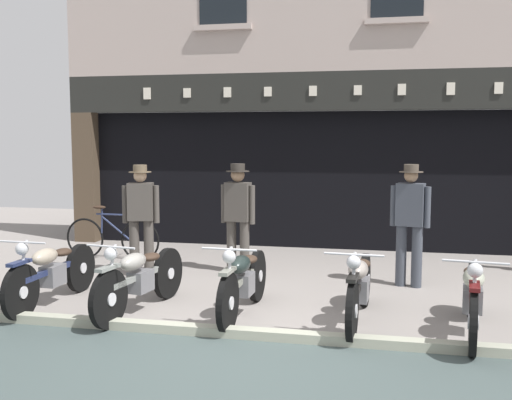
% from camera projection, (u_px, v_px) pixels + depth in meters
% --- Properties ---
extents(ground, '(21.63, 22.00, 0.18)m').
position_uv_depth(ground, '(233.00, 382.00, 5.24)').
color(ground, gray).
extents(shop_facade, '(9.93, 4.42, 6.54)m').
position_uv_depth(shop_facade, '(322.00, 154.00, 12.81)').
color(shop_facade, black).
rests_on(shop_facade, ground).
extents(motorcycle_left, '(0.62, 1.98, 0.92)m').
position_uv_depth(motorcycle_left, '(52.00, 272.00, 7.48)').
color(motorcycle_left, black).
rests_on(motorcycle_left, ground).
extents(motorcycle_center_left, '(0.62, 1.99, 0.93)m').
position_uv_depth(motorcycle_center_left, '(140.00, 277.00, 7.16)').
color(motorcycle_center_left, black).
rests_on(motorcycle_center_left, ground).
extents(motorcycle_center, '(0.62, 1.97, 0.93)m').
position_uv_depth(motorcycle_center, '(243.00, 280.00, 7.02)').
color(motorcycle_center, black).
rests_on(motorcycle_center, ground).
extents(motorcycle_center_right, '(0.62, 2.05, 0.92)m').
position_uv_depth(motorcycle_center_right, '(359.00, 286.00, 6.77)').
color(motorcycle_center_right, black).
rests_on(motorcycle_center_right, ground).
extents(motorcycle_right, '(0.62, 2.00, 0.93)m').
position_uv_depth(motorcycle_right, '(473.00, 295.00, 6.35)').
color(motorcycle_right, black).
rests_on(motorcycle_right, ground).
extents(salesman_left, '(0.55, 0.34, 1.70)m').
position_uv_depth(salesman_left, '(141.00, 215.00, 9.00)').
color(salesman_left, '#47423D').
rests_on(salesman_left, ground).
extents(shopkeeper_center, '(0.56, 0.36, 1.71)m').
position_uv_depth(shopkeeper_center, '(238.00, 212.00, 9.22)').
color(shopkeeper_center, '#47423D').
rests_on(shopkeeper_center, ground).
extents(salesman_right, '(0.55, 0.33, 1.74)m').
position_uv_depth(salesman_right, '(410.00, 219.00, 8.35)').
color(salesman_right, '#3D424C').
rests_on(salesman_right, ground).
extents(advert_board_near, '(0.64, 0.03, 0.97)m').
position_uv_depth(advert_board_near, '(185.00, 151.00, 11.78)').
color(advert_board_near, silver).
extents(leaning_bicycle, '(1.77, 0.50, 0.95)m').
position_uv_depth(leaning_bicycle, '(112.00, 237.00, 10.34)').
color(leaning_bicycle, black).
rests_on(leaning_bicycle, ground).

